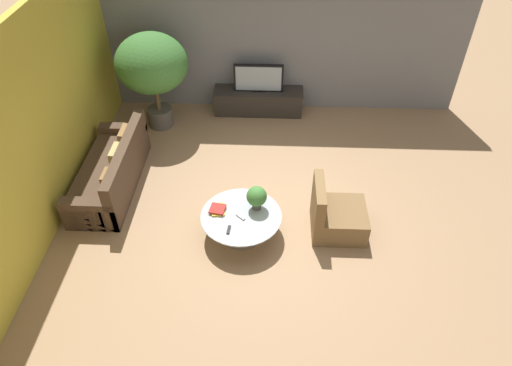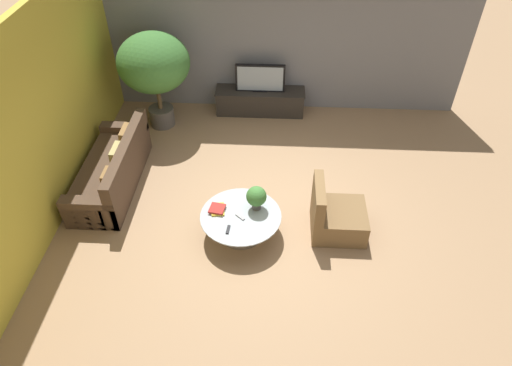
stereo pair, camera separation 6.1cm
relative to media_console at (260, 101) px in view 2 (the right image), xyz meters
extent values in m
plane|color=#9E7A56|center=(0.27, -2.94, -0.26)|extent=(24.00, 24.00, 0.00)
cube|color=slate|center=(0.27, 0.32, 1.24)|extent=(7.40, 0.12, 3.00)
cube|color=gold|center=(-2.99, -2.74, 1.24)|extent=(0.12, 7.40, 3.00)
cube|color=#2D2823|center=(0.00, 0.00, -0.01)|extent=(1.76, 0.48, 0.50)
cube|color=#2D2823|center=(0.00, 0.00, 0.23)|extent=(1.79, 0.50, 0.02)
cube|color=black|center=(0.00, 0.00, 0.52)|extent=(0.97, 0.08, 0.56)
cube|color=#99A8B7|center=(0.00, -0.04, 0.52)|extent=(0.90, 0.00, 0.50)
cube|color=black|center=(0.00, 0.00, 0.25)|extent=(0.29, 0.13, 0.02)
cylinder|color=#756656|center=(-0.12, -3.43, -0.25)|extent=(0.65, 0.65, 0.02)
cylinder|color=#756656|center=(-0.12, -3.43, -0.07)|extent=(0.10, 0.10, 0.37)
cylinder|color=#A8B2B7|center=(-0.12, -3.43, 0.12)|extent=(1.19, 1.19, 0.02)
cube|color=#4C3828|center=(-2.38, -2.40, -0.05)|extent=(0.84, 2.17, 0.42)
cube|color=#4C3828|center=(-2.04, -2.40, 0.37)|extent=(0.16, 2.17, 0.42)
cube|color=#4C3828|center=(-2.38, -1.42, 0.01)|extent=(0.84, 0.20, 0.54)
cube|color=#4C3828|center=(-2.38, -3.38, 0.01)|extent=(0.84, 0.20, 0.54)
cube|color=olive|center=(-2.20, -1.88, 0.34)|extent=(0.15, 0.39, 0.36)
cube|color=tan|center=(-2.20, -2.40, 0.33)|extent=(0.13, 0.39, 0.35)
cube|color=olive|center=(-2.20, -2.92, 0.30)|extent=(0.13, 0.31, 0.28)
cube|color=brown|center=(1.33, -3.26, -0.06)|extent=(0.80, 0.76, 0.40)
cube|color=brown|center=(1.00, -3.26, 0.37)|extent=(0.14, 0.76, 0.46)
cylinder|color=#514C47|center=(-1.92, -0.55, -0.07)|extent=(0.48, 0.48, 0.37)
cylinder|color=brown|center=(-1.92, -0.55, 0.32)|extent=(0.08, 0.08, 0.42)
ellipsoid|color=#3D7533|center=(-1.92, -0.55, 1.07)|extent=(1.32, 1.32, 1.07)
cylinder|color=#514C47|center=(0.10, -3.26, 0.18)|extent=(0.13, 0.13, 0.11)
sphere|color=#3D7533|center=(0.10, -3.26, 0.36)|extent=(0.30, 0.30, 0.30)
cube|color=gold|center=(-0.46, -3.33, 0.14)|extent=(0.22, 0.29, 0.03)
cube|color=#A32823|center=(-0.47, -3.34, 0.17)|extent=(0.25, 0.25, 0.03)
cube|color=black|center=(-0.28, -3.73, 0.14)|extent=(0.05, 0.16, 0.02)
cube|color=gray|center=(-0.13, -3.47, 0.14)|extent=(0.15, 0.14, 0.02)
camera|label=1|loc=(0.30, -8.10, 4.85)|focal=32.00mm
camera|label=2|loc=(0.36, -8.10, 4.85)|focal=32.00mm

